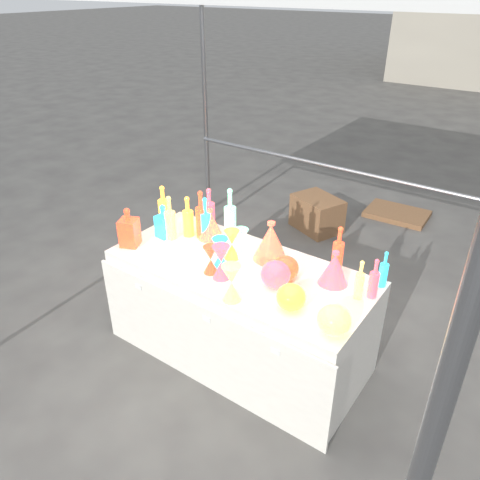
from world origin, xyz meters
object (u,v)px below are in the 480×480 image
Objects in this scene: cardboard_box_closed at (317,214)px; hourglass_0 at (211,260)px; bottle_0 at (163,205)px; lampshade_0 at (210,223)px; display_table at (239,311)px; globe_0 at (291,298)px.

hourglass_0 is at bearing -58.78° from cardboard_box_closed.
hourglass_0 is at bearing -24.80° from bottle_0.
bottle_0 is 0.82m from hourglass_0.
lampshade_0 is at bearing -66.07° from cardboard_box_closed.
display_table is 3.56× the size of cardboard_box_closed.
cardboard_box_closed is at bearing 78.40° from bottle_0.
lampshade_0 is at bearing 128.76° from hourglass_0.
hourglass_0 is (0.74, -0.34, -0.06)m from bottle_0.
hourglass_0 reaches higher than globe_0.
display_table is 7.94× the size of lampshade_0.
lampshade_0 is at bearing 4.20° from bottle_0.
display_table is at bearing 55.93° from hourglass_0.
bottle_0 is 1.64× the size of hourglass_0.
display_table is at bearing 158.99° from globe_0.
hourglass_0 reaches higher than cardboard_box_closed.
cardboard_box_closed is 2.66× the size of hourglass_0.
bottle_0 is at bearing 168.21° from display_table.
lampshade_0 is (-0.30, 0.37, 0.02)m from hourglass_0.
bottle_0 is (-0.40, -1.93, 0.72)m from cardboard_box_closed.
cardboard_box_closed is 2.23× the size of lampshade_0.
bottle_0 is (-0.85, 0.18, 0.54)m from display_table.
bottle_0 is at bearing -78.98° from cardboard_box_closed.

